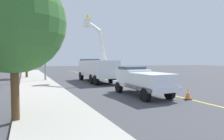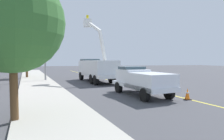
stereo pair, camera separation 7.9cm
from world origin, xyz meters
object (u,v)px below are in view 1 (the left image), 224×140
at_px(utility_bucket_truck, 96,68).
at_px(service_pickup_truck, 142,80).
at_px(traffic_cone_leading, 188,94).
at_px(traffic_cone_mid_front, 99,75).
at_px(passing_minivan, 109,70).
at_px(traffic_signal_mast, 46,36).

height_order(utility_bucket_truck, service_pickup_truck, utility_bucket_truck).
distance_m(traffic_cone_leading, traffic_cone_mid_front, 16.49).
bearing_deg(traffic_cone_leading, passing_minivan, 1.70).
bearing_deg(traffic_cone_leading, service_pickup_truck, 48.43).
height_order(service_pickup_truck, traffic_cone_mid_front, service_pickup_truck).
relative_size(service_pickup_truck, passing_minivan, 1.16).
relative_size(utility_bucket_truck, service_pickup_truck, 1.45).
bearing_deg(utility_bucket_truck, passing_minivan, -23.69).
bearing_deg(traffic_cone_leading, utility_bucket_truck, 18.90).
distance_m(service_pickup_truck, passing_minivan, 17.47).
xyz_separation_m(passing_minivan, traffic_cone_mid_front, (-3.18, 2.22, -0.58)).
bearing_deg(traffic_cone_mid_front, traffic_cone_leading, -170.24).
height_order(utility_bucket_truck, traffic_cone_mid_front, utility_bucket_truck).
height_order(service_pickup_truck, passing_minivan, service_pickup_truck).
distance_m(utility_bucket_truck, traffic_cone_mid_front, 4.91).
relative_size(passing_minivan, traffic_signal_mast, 0.65).
bearing_deg(passing_minivan, traffic_cone_mid_front, 145.12).
xyz_separation_m(utility_bucket_truck, traffic_cone_mid_front, (4.60, -1.19, -1.24)).
height_order(utility_bucket_truck, passing_minivan, utility_bucket_truck).
xyz_separation_m(service_pickup_truck, traffic_cone_leading, (-2.05, -2.31, -0.75)).
xyz_separation_m(passing_minivan, traffic_signal_mast, (-7.15, 8.97, 4.30)).
bearing_deg(utility_bucket_truck, traffic_signal_mast, 83.58).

